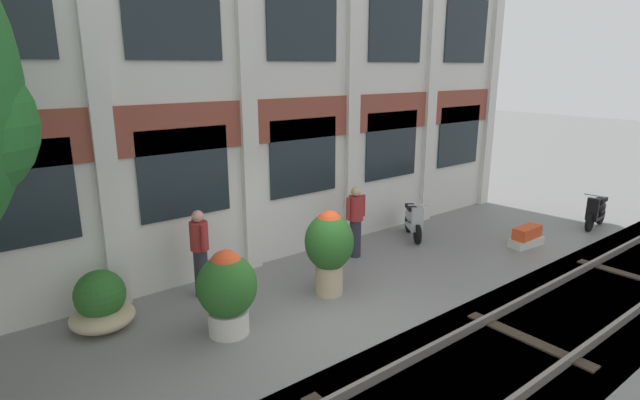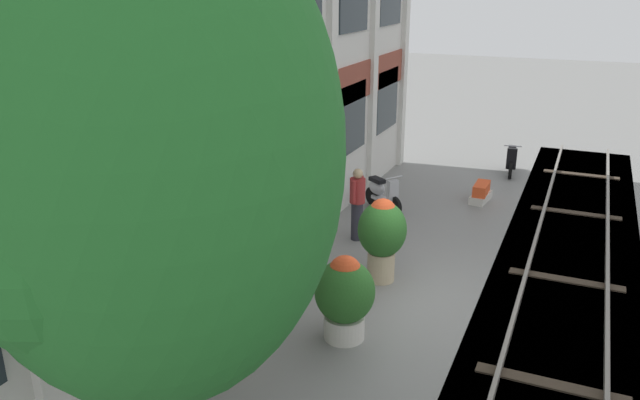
% 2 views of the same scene
% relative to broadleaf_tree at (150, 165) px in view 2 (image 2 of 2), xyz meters
% --- Properties ---
extents(ground_plane, '(80.00, 80.00, 0.00)m').
position_rel_broadleaf_tree_xyz_m(ground_plane, '(5.81, -0.96, -3.93)').
color(ground_plane, slate).
extents(apartment_facade, '(17.18, 0.64, 8.00)m').
position_rel_broadleaf_tree_xyz_m(apartment_facade, '(5.81, 2.19, 0.05)').
color(apartment_facade, silver).
rests_on(apartment_facade, ground).
extents(rail_tracks, '(24.82, 2.80, 0.43)m').
position_rel_broadleaf_tree_xyz_m(rail_tracks, '(5.81, -3.40, -4.07)').
color(rail_tracks, '#423F3A').
rests_on(rail_tracks, ground).
extents(broadleaf_tree, '(3.53, 3.37, 6.36)m').
position_rel_broadleaf_tree_xyz_m(broadleaf_tree, '(0.00, 0.00, 0.00)').
color(broadleaf_tree, '#4C3826').
rests_on(broadleaf_tree, ground).
extents(potted_plant_stone_basin, '(0.92, 0.92, 1.65)m').
position_rel_broadleaf_tree_xyz_m(potted_plant_stone_basin, '(6.25, -0.13, -2.95)').
color(potted_plant_stone_basin, tan).
rests_on(potted_plant_stone_basin, ground).
extents(potted_plant_ribbed_drum, '(0.96, 0.96, 1.43)m').
position_rel_broadleaf_tree_xyz_m(potted_plant_ribbed_drum, '(4.05, -0.24, -3.15)').
color(potted_plant_ribbed_drum, beige).
rests_on(potted_plant_ribbed_drum, ground).
extents(potted_plant_wide_bowl, '(1.04, 1.04, 1.00)m').
position_rel_broadleaf_tree_xyz_m(potted_plant_wide_bowl, '(2.50, 1.21, -3.51)').
color(potted_plant_wide_bowl, tan).
rests_on(potted_plant_wide_bowl, ground).
extents(potted_plant_square_trough, '(0.95, 0.47, 0.49)m').
position_rel_broadleaf_tree_xyz_m(potted_plant_square_trough, '(11.63, -1.08, -3.70)').
color(potted_plant_square_trough, beige).
rests_on(potted_plant_square_trough, ground).
extents(scooter_near_curb, '(1.38, 0.50, 0.98)m').
position_rel_broadleaf_tree_xyz_m(scooter_near_curb, '(14.50, -1.45, -3.50)').
color(scooter_near_curb, black).
rests_on(scooter_near_curb, ground).
extents(scooter_second_parked, '(0.86, 1.19, 0.98)m').
position_rel_broadleaf_tree_xyz_m(scooter_second_parked, '(10.00, 1.10, -3.50)').
color(scooter_second_parked, black).
rests_on(scooter_second_parked, ground).
extents(resident_by_doorway, '(0.34, 0.53, 1.67)m').
position_rel_broadleaf_tree_xyz_m(resident_by_doorway, '(4.33, 1.30, -3.04)').
color(resident_by_doorway, '#282833').
rests_on(resident_by_doorway, ground).
extents(resident_watching_tracks, '(0.53, 0.34, 1.63)m').
position_rel_broadleaf_tree_xyz_m(resident_watching_tracks, '(7.94, 1.00, -3.06)').
color(resident_watching_tracks, '#282833').
rests_on(resident_watching_tracks, ground).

